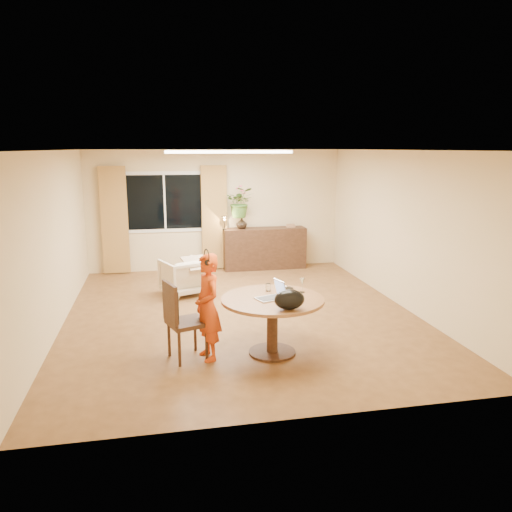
% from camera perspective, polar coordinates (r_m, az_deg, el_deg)
% --- Properties ---
extents(floor, '(6.50, 6.50, 0.00)m').
position_cam_1_polar(floor, '(8.13, -1.71, -6.66)').
color(floor, brown).
rests_on(floor, ground).
extents(ceiling, '(6.50, 6.50, 0.00)m').
position_cam_1_polar(ceiling, '(7.69, -1.83, 12.00)').
color(ceiling, white).
rests_on(ceiling, wall_back).
extents(wall_back, '(5.50, 0.00, 5.50)m').
position_cam_1_polar(wall_back, '(10.99, -4.59, 5.25)').
color(wall_back, beige).
rests_on(wall_back, floor).
extents(wall_left, '(0.00, 6.50, 6.50)m').
position_cam_1_polar(wall_left, '(7.84, -22.01, 1.56)').
color(wall_left, beige).
rests_on(wall_left, floor).
extents(wall_right, '(0.00, 6.50, 6.50)m').
position_cam_1_polar(wall_right, '(8.68, 16.46, 2.92)').
color(wall_right, beige).
rests_on(wall_right, floor).
extents(window, '(1.70, 0.03, 1.30)m').
position_cam_1_polar(window, '(10.87, -10.40, 6.08)').
color(window, white).
rests_on(window, wall_back).
extents(curtain_left, '(0.55, 0.08, 2.25)m').
position_cam_1_polar(curtain_left, '(10.87, -15.87, 3.93)').
color(curtain_left, olive).
rests_on(curtain_left, wall_back).
extents(curtain_right, '(0.55, 0.08, 2.25)m').
position_cam_1_polar(curtain_right, '(10.91, -4.78, 4.38)').
color(curtain_right, olive).
rests_on(curtain_right, wall_back).
extents(ceiling_panel, '(2.20, 0.35, 0.05)m').
position_cam_1_polar(ceiling_panel, '(8.87, -3.14, 11.80)').
color(ceiling_panel, white).
rests_on(ceiling_panel, ceiling).
extents(dining_table, '(1.32, 1.32, 0.75)m').
position_cam_1_polar(dining_table, '(6.45, 1.89, -6.19)').
color(dining_table, brown).
rests_on(dining_table, floor).
extents(dining_chair, '(0.61, 0.58, 1.02)m').
position_cam_1_polar(dining_chair, '(6.39, -7.90, -7.28)').
color(dining_chair, black).
rests_on(dining_chair, floor).
extents(child, '(0.56, 0.44, 1.36)m').
position_cam_1_polar(child, '(6.31, -5.54, -5.83)').
color(child, red).
rests_on(child, floor).
extents(laptop, '(0.42, 0.35, 0.24)m').
position_cam_1_polar(laptop, '(6.33, 1.60, -3.89)').
color(laptop, '#B7B7BC').
rests_on(laptop, dining_table).
extents(tumbler, '(0.07, 0.07, 0.10)m').
position_cam_1_polar(tumbler, '(6.70, 1.41, -3.59)').
color(tumbler, white).
rests_on(tumbler, dining_table).
extents(wine_glass, '(0.08, 0.08, 0.20)m').
position_cam_1_polar(wine_glass, '(6.64, 5.31, -3.33)').
color(wine_glass, white).
rests_on(wine_glass, dining_table).
extents(pot_lid, '(0.25, 0.25, 0.03)m').
position_cam_1_polar(pot_lid, '(6.79, 3.45, -3.69)').
color(pot_lid, white).
rests_on(pot_lid, dining_table).
extents(handbag, '(0.39, 0.26, 0.25)m').
position_cam_1_polar(handbag, '(5.93, 3.84, -5.00)').
color(handbag, black).
rests_on(handbag, dining_table).
extents(armchair, '(0.93, 0.94, 0.66)m').
position_cam_1_polar(armchair, '(9.22, -8.31, -2.34)').
color(armchair, beige).
rests_on(armchair, floor).
extents(throw, '(0.59, 0.66, 0.03)m').
position_cam_1_polar(throw, '(9.07, -6.78, -0.30)').
color(throw, beige).
rests_on(throw, armchair).
extents(sideboard, '(1.81, 0.44, 0.91)m').
position_cam_1_polar(sideboard, '(11.06, 0.98, 0.89)').
color(sideboard, black).
rests_on(sideboard, floor).
extents(vase, '(0.26, 0.26, 0.25)m').
position_cam_1_polar(vase, '(10.86, -1.64, 3.77)').
color(vase, black).
rests_on(vase, sideboard).
extents(bouquet, '(0.67, 0.61, 0.66)m').
position_cam_1_polar(bouquet, '(10.80, -1.81, 6.15)').
color(bouquet, '#366124').
rests_on(bouquet, vase).
extents(book_stack, '(0.21, 0.18, 0.07)m').
position_cam_1_polar(book_stack, '(11.11, 4.00, 3.49)').
color(book_stack, '#875E45').
rests_on(book_stack, sideboard).
extents(desk_lamp, '(0.15, 0.15, 0.31)m').
position_cam_1_polar(desk_lamp, '(10.75, -3.63, 3.83)').
color(desk_lamp, black).
rests_on(desk_lamp, sideboard).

